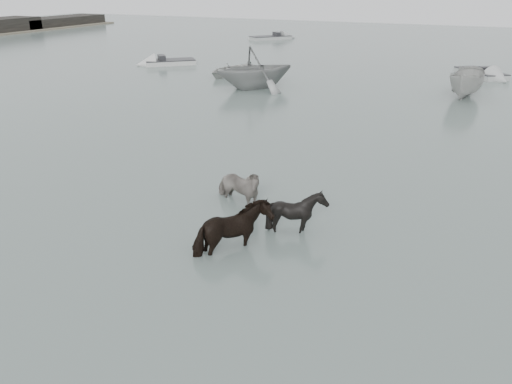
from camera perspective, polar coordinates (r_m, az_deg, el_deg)
ground at (r=12.27m, az=-2.87°, el=-6.57°), size 140.00×140.00×0.00m
pony_pinto at (r=14.50m, az=-2.09°, el=1.48°), size 1.82×1.06×1.45m
pony_dark at (r=11.81m, az=-2.55°, el=-3.34°), size 1.63×1.83×1.63m
pony_black at (r=12.81m, az=4.71°, el=-1.76°), size 1.60×1.52×1.39m
rowboat_lead at (r=35.17m, az=-2.61°, el=13.94°), size 4.12×5.02×0.91m
rowboat_trail at (r=30.59m, az=-0.08°, el=14.17°), size 6.37×6.49×2.59m
boat_small at (r=30.56m, az=23.01°, el=11.53°), size 2.12×4.56×1.70m
skiff_outer at (r=40.16m, az=-9.80°, el=14.68°), size 4.94×4.66×0.75m
skiff_mid at (r=37.90m, az=24.33°, el=12.53°), size 4.53×5.30×0.75m
skiff_far at (r=56.88m, az=1.67°, el=17.40°), size 5.24×5.78×0.75m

